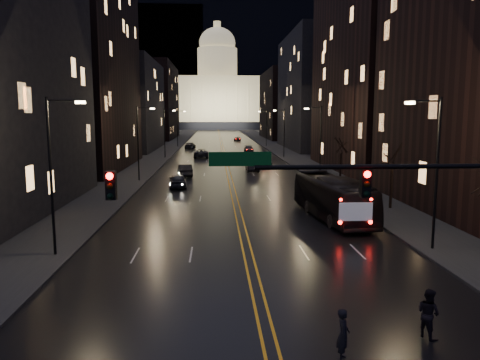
{
  "coord_description": "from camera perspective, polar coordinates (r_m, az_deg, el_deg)",
  "views": [
    {
      "loc": [
        -1.89,
        -16.28,
        8.06
      ],
      "look_at": [
        -0.34,
        12.26,
        4.02
      ],
      "focal_mm": 35.0,
      "sensor_mm": 36.0,
      "label": 1
    }
  ],
  "objects": [
    {
      "name": "streetlamp_right_near",
      "position": [
        29.34,
        22.57,
        1.6
      ],
      "size": [
        2.13,
        0.25,
        9.0
      ],
      "color": "black",
      "rests_on": "ground"
    },
    {
      "name": "building_left_dist",
      "position": [
        157.5,
        -10.22,
        9.35
      ],
      "size": [
        12.0,
        40.0,
        24.0
      ],
      "primitive_type": "cube",
      "color": "black",
      "rests_on": "ground"
    },
    {
      "name": "streetlamp_right_dist",
      "position": [
        117.01,
        3.14,
        6.57
      ],
      "size": [
        2.13,
        0.25,
        9.0
      ],
      "color": "black",
      "rests_on": "ground"
    },
    {
      "name": "tree_right_far",
      "position": [
        56.4,
        12.23,
        4.27
      ],
      "size": [
        2.4,
        2.4,
        6.65
      ],
      "color": "black",
      "rests_on": "ground"
    },
    {
      "name": "building_right_dist",
      "position": [
        157.98,
        5.28,
        9.07
      ],
      "size": [
        12.0,
        40.0,
        22.0
      ],
      "primitive_type": "cube",
      "color": "black",
      "rests_on": "ground"
    },
    {
      "name": "bus",
      "position": [
        36.92,
        11.2,
        -2.13
      ],
      "size": [
        4.02,
        12.0,
        3.28
      ],
      "primitive_type": "imported",
      "rotation": [
        0.0,
        0.0,
        0.11
      ],
      "color": "black",
      "rests_on": "ground"
    },
    {
      "name": "capitol",
      "position": [
        266.44,
        -2.75,
        9.99
      ],
      "size": [
        90.0,
        50.0,
        58.5
      ],
      "color": "black",
      "rests_on": "ground"
    },
    {
      "name": "mountain_ridge",
      "position": [
        402.54,
        3.01,
        16.16
      ],
      "size": [
        520.0,
        60.0,
        130.0
      ],
      "primitive_type": "cube",
      "color": "black",
      "rests_on": "ground"
    },
    {
      "name": "receding_car_b",
      "position": [
        73.71,
        3.13,
        2.26
      ],
      "size": [
        1.9,
        3.98,
        1.31
      ],
      "primitive_type": "imported",
      "rotation": [
        0.0,
        0.0,
        0.09
      ],
      "color": "black",
      "rests_on": "ground"
    },
    {
      "name": "oncoming_car_d",
      "position": [
        110.25,
        -6.1,
        4.2
      ],
      "size": [
        2.57,
        5.39,
        1.52
      ],
      "primitive_type": "imported",
      "rotation": [
        0.0,
        0.0,
        3.06
      ],
      "color": "black",
      "rests_on": "ground"
    },
    {
      "name": "receding_car_c",
      "position": [
        99.26,
        1.07,
        3.79
      ],
      "size": [
        2.14,
        4.9,
        1.4
      ],
      "primitive_type": "imported",
      "rotation": [
        0.0,
        0.0,
        -0.04
      ],
      "color": "black",
      "rests_on": "ground"
    },
    {
      "name": "oncoming_car_a",
      "position": [
        52.0,
        -7.58,
        -0.08
      ],
      "size": [
        2.27,
        4.75,
        1.57
      ],
      "primitive_type": "imported",
      "rotation": [
        0.0,
        0.0,
        3.23
      ],
      "color": "black",
      "rests_on": "ground"
    },
    {
      "name": "streetlamp_left_dist",
      "position": [
        116.66,
        -7.55,
        6.51
      ],
      "size": [
        2.13,
        0.25,
        9.0
      ],
      "color": "black",
      "rests_on": "ground"
    },
    {
      "name": "building_right_tall",
      "position": [
        70.97,
        16.44,
        16.59
      ],
      "size": [
        12.0,
        30.0,
        38.0
      ],
      "primitive_type": "cube",
      "color": "black",
      "rests_on": "ground"
    },
    {
      "name": "road",
      "position": [
        146.52,
        -2.38,
        4.88
      ],
      "size": [
        20.0,
        320.0,
        0.02
      ],
      "primitive_type": "cube",
      "color": "black",
      "rests_on": "ground"
    },
    {
      "name": "building_left_far",
      "position": [
        109.97,
        -13.28,
        8.84
      ],
      "size": [
        12.0,
        34.0,
        20.0
      ],
      "primitive_type": "cube",
      "color": "black",
      "rests_on": "ground"
    },
    {
      "name": "receding_car_a",
      "position": [
        66.19,
        1.49,
        1.71
      ],
      "size": [
        1.74,
        4.67,
        1.53
      ],
      "primitive_type": "imported",
      "rotation": [
        0.0,
        0.0,
        0.03
      ],
      "color": "black",
      "rests_on": "ground"
    },
    {
      "name": "oncoming_car_c",
      "position": [
        87.55,
        -4.74,
        3.26
      ],
      "size": [
        2.68,
        5.77,
        1.6
      ],
      "primitive_type": "imported",
      "rotation": [
        0.0,
        0.0,
        3.15
      ],
      "color": "black",
      "rests_on": "ground"
    },
    {
      "name": "receding_car_d",
      "position": [
        141.68,
        -0.32,
        5.03
      ],
      "size": [
        2.31,
        4.53,
        1.23
      ],
      "primitive_type": "imported",
      "rotation": [
        0.0,
        0.0,
        -0.06
      ],
      "color": "black",
      "rests_on": "ground"
    },
    {
      "name": "streetlamp_right_mid",
      "position": [
        57.77,
        9.63,
        4.97
      ],
      "size": [
        2.13,
        0.25,
        9.0
      ],
      "color": "black",
      "rests_on": "ground"
    },
    {
      "name": "tree_right_mid",
      "position": [
        41.23,
        18.09,
        2.73
      ],
      "size": [
        2.4,
        2.4,
        6.65
      ],
      "color": "black",
      "rests_on": "ground"
    },
    {
      "name": "sidewalk_right",
      "position": [
        147.36,
        3.09,
        4.92
      ],
      "size": [
        8.0,
        320.0,
        0.16
      ],
      "primitive_type": "cube",
      "color": "black",
      "rests_on": "ground"
    },
    {
      "name": "streetlamp_left_far",
      "position": [
        86.79,
        -9.06,
        5.98
      ],
      "size": [
        2.13,
        0.25,
        9.0
      ],
      "color": "black",
      "rests_on": "ground"
    },
    {
      "name": "sidewalk_left",
      "position": [
        147.0,
        -7.86,
        4.85
      ],
      "size": [
        8.0,
        320.0,
        0.16
      ],
      "primitive_type": "cube",
      "color": "black",
      "rests_on": "ground"
    },
    {
      "name": "traffic_signal",
      "position": [
        18.29,
        22.18,
        -1.87
      ],
      "size": [
        17.29,
        0.45,
        7.0
      ],
      "color": "black",
      "rests_on": "ground"
    },
    {
      "name": "streetlamp_left_near",
      "position": [
        27.91,
        -21.74,
        1.35
      ],
      "size": [
        2.13,
        0.25,
        9.0
      ],
      "color": "black",
      "rests_on": "ground"
    },
    {
      "name": "center_line",
      "position": [
        146.51,
        -2.38,
        4.89
      ],
      "size": [
        0.62,
        320.0,
        0.01
      ],
      "primitive_type": "cube",
      "color": "orange",
      "rests_on": "road"
    },
    {
      "name": "oncoming_car_b",
      "position": [
        61.4,
        -6.73,
        1.19
      ],
      "size": [
        2.3,
        5.03,
        1.6
      ],
      "primitive_type": "imported",
      "rotation": [
        0.0,
        0.0,
        3.27
      ],
      "color": "black",
      "rests_on": "ground"
    },
    {
      "name": "pedestrian_b",
      "position": [
        18.86,
        21.98,
        -14.82
      ],
      "size": [
        0.82,
        1.02,
        1.84
      ],
      "primitive_type": "imported",
      "rotation": [
        0.0,
        0.0,
        2.01
      ],
      "color": "black",
      "rests_on": "ground"
    },
    {
      "name": "streetlamp_right_far",
      "position": [
        87.26,
        5.29,
        6.05
      ],
      "size": [
        2.13,
        0.25,
        9.0
      ],
      "color": "black",
      "rests_on": "ground"
    },
    {
      "name": "ground",
      "position": [
        18.27,
        3.31,
        -18.16
      ],
      "size": [
        900.0,
        900.0,
        0.0
      ],
      "primitive_type": "plane",
      "color": "black",
      "rests_on": "ground"
    },
    {
      "name": "building_right_mid",
      "position": [
        110.78,
        8.96,
        10.5
      ],
      "size": [
        12.0,
        34.0,
        26.0
      ],
      "primitive_type": "cube",
      "color": "black",
      "rests_on": "ground"
    },
    {
      "name": "building_left_mid",
      "position": [
        73.08,
        -18.71,
        12.29
      ],
      "size": [
        12.0,
        30.0,
        28.0
      ],
      "primitive_type": "cube",
      "color": "black",
      "rests_on": "ground"
    },
    {
      "name": "pedestrian_a",
      "position": [
        16.52,
        12.47,
        -17.93
      ],
      "size": [
        0.56,
        0.72,
        1.76
      ],
      "primitive_type": "imported",
      "rotation": [
        0.0,
        0.0,
        1.33
      ],
      "color": "black",
      "rests_on": "ground"
    },
    {
      "name": "streetlamp_left_mid",
      "position": [
        57.06,
        -12.15,
        4.87
      ],
      "size": [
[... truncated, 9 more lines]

